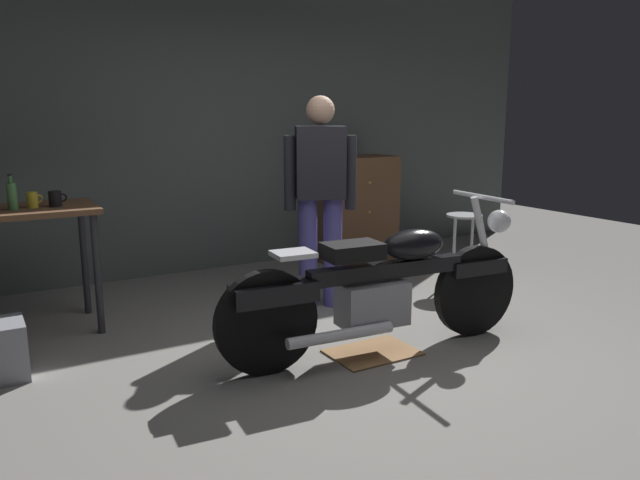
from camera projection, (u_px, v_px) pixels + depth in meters
The scene contains 10 objects.
ground_plane at pixel (371, 360), 3.89m from camera, with size 12.00×12.00×0.00m, color gray.
back_wall at pixel (208, 112), 5.94m from camera, with size 8.00×0.12×3.10m, color #56605B.
motorcycle at pixel (382, 286), 3.94m from camera, with size 2.19×0.60×1.00m.
person_standing at pixel (320, 193), 4.81m from camera, with size 0.53×0.36×1.67m.
shop_stool at pixel (464, 230), 5.56m from camera, with size 0.32×0.32×0.64m.
wooden_dresser at pixel (357, 209), 6.42m from camera, with size 0.80×0.47×1.10m.
drip_tray at pixel (373, 352), 4.00m from camera, with size 0.56×0.40×0.01m, color olive.
mug_black_matte at pixel (55, 199), 4.25m from camera, with size 0.12×0.09×0.11m.
mug_yellow_tall at pixel (33, 200), 4.20m from camera, with size 0.11×0.07×0.11m.
bottle at pixel (12, 195), 4.10m from camera, with size 0.06×0.06×0.24m.
Camera 1 is at (-2.12, -2.99, 1.54)m, focal length 34.41 mm.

